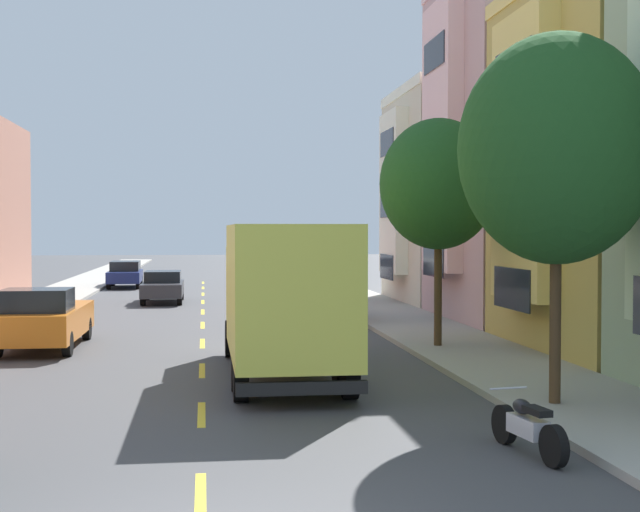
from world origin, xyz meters
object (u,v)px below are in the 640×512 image
object	(u,v)px
moving_charcoal_sedan	(163,286)
parked_wagon_black	(278,274)
parked_pickup_orange	(44,319)
street_tree_second	(438,184)
parked_motorcycle	(528,427)
parked_hatchback_white	(271,270)
parked_suv_silver	(323,294)
parked_pickup_red	(304,286)
street_tree_nearest	(557,149)
parked_wagon_navy	(125,273)
delivery_box_truck	(283,291)

from	to	relation	value
moving_charcoal_sedan	parked_wagon_black	bearing A→B (deg)	57.88
parked_pickup_orange	street_tree_second	bearing A→B (deg)	-9.16
parked_motorcycle	parked_hatchback_white	bearing A→B (deg)	90.57
parked_suv_silver	parked_hatchback_white	xyz separation A→B (m)	(-0.00, 24.98, -0.23)
street_tree_second	moving_charcoal_sedan	size ratio (longest dim) A/B	1.38
parked_suv_silver	parked_wagon_black	xyz separation A→B (m)	(-0.06, 18.91, -0.18)
parked_pickup_red	parked_wagon_black	size ratio (longest dim) A/B	1.13
parked_suv_silver	parked_wagon_black	distance (m)	18.91
street_tree_nearest	parked_wagon_navy	xyz separation A→B (m)	(-10.84, 36.59, -3.96)
delivery_box_truck	parked_pickup_orange	world-z (taller)	delivery_box_truck
parked_wagon_navy	parked_pickup_red	distance (m)	15.89
street_tree_second	parked_wagon_black	distance (m)	27.25
street_tree_second	parked_wagon_navy	world-z (taller)	street_tree_second
delivery_box_truck	parked_hatchback_white	world-z (taller)	delivery_box_truck
delivery_box_truck	parked_pickup_orange	size ratio (longest dim) A/B	1.53
parked_wagon_navy	parked_pickup_orange	xyz separation A→B (m)	(0.08, -26.69, 0.02)
parked_wagon_black	parked_motorcycle	world-z (taller)	parked_wagon_black
parked_hatchback_white	parked_motorcycle	world-z (taller)	parked_hatchback_white
street_tree_second	parked_pickup_orange	world-z (taller)	street_tree_second
delivery_box_truck	parked_pickup_orange	distance (m)	8.46
parked_motorcycle	parked_pickup_red	bearing A→B (deg)	90.65
delivery_box_truck	street_tree_second	bearing A→B (deg)	40.76
moving_charcoal_sedan	parked_hatchback_white	bearing A→B (deg)	68.74
street_tree_nearest	delivery_box_truck	world-z (taller)	street_tree_nearest
street_tree_second	parked_pickup_orange	size ratio (longest dim) A/B	1.17
street_tree_nearest	parked_motorcycle	bearing A→B (deg)	-118.74
parked_wagon_navy	parked_hatchback_white	xyz separation A→B (m)	(8.75, 4.55, -0.05)
parked_hatchback_white	moving_charcoal_sedan	size ratio (longest dim) A/B	0.89
street_tree_nearest	parked_wagon_black	size ratio (longest dim) A/B	1.43
moving_charcoal_sedan	parked_wagon_navy	bearing A→B (deg)	103.32
parked_suv_silver	parked_pickup_red	world-z (taller)	parked_suv_silver
moving_charcoal_sedan	parked_motorcycle	xyz separation A→B (m)	(6.55, -28.45, -0.34)
parked_wagon_navy	parked_wagon_black	distance (m)	8.82
delivery_box_truck	parked_pickup_orange	xyz separation A→B (m)	(-6.16, 5.70, -1.11)
street_tree_second	parked_motorcycle	xyz separation A→B (m)	(-1.65, -11.18, -4.13)
parked_hatchback_white	parked_pickup_orange	world-z (taller)	parked_pickup_orange
street_tree_nearest	delivery_box_truck	xyz separation A→B (m)	(-4.60, 4.20, -2.83)
parked_wagon_black	parked_hatchback_white	xyz separation A→B (m)	(0.06, 6.07, -0.05)
parked_pickup_red	parked_pickup_orange	bearing A→B (deg)	-123.09
parked_pickup_red	moving_charcoal_sedan	distance (m)	6.57
parked_wagon_navy	parked_suv_silver	world-z (taller)	parked_suv_silver
parked_wagon_navy	parked_pickup_orange	distance (m)	26.69
delivery_box_truck	moving_charcoal_sedan	bearing A→B (deg)	99.62
street_tree_nearest	moving_charcoal_sedan	bearing A→B (deg)	107.87
parked_wagon_black	street_tree_nearest	bearing A→B (deg)	-86.49
parked_wagon_black	parked_motorcycle	distance (m)	38.09
street_tree_second	delivery_box_truck	xyz separation A→B (m)	(-4.60, -3.96, -2.61)
parked_hatchback_white	parked_pickup_orange	size ratio (longest dim) A/B	0.76
parked_pickup_red	moving_charcoal_sedan	bearing A→B (deg)	162.07
street_tree_nearest	parked_pickup_red	distance (m)	23.82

